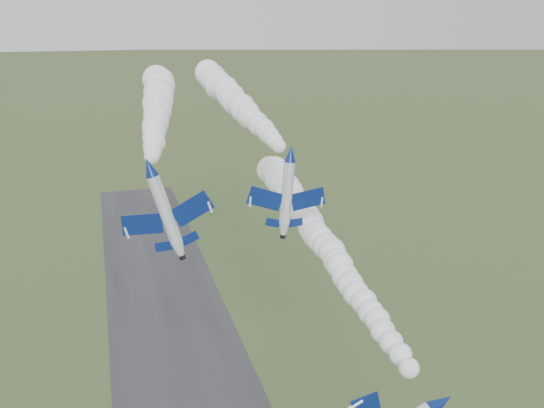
{
  "coord_description": "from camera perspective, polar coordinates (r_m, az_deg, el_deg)",
  "views": [
    {
      "loc": [
        -10.02,
        -46.99,
        58.77
      ],
      "look_at": [
        7.97,
        16.12,
        37.96
      ],
      "focal_mm": 40.0,
      "sensor_mm": 36.0,
      "label": 1
    }
  ],
  "objects": [
    {
      "name": "smoke_trail_jet_pair_right",
      "position": [
        103.62,
        -3.5,
        9.67
      ],
      "size": [
        6.62,
        62.67,
        5.56
      ],
      "primitive_type": null,
      "rotation": [
        0.0,
        0.0,
        -0.02
      ],
      "color": "white"
    },
    {
      "name": "smoke_trail_jet_lead",
      "position": [
        76.78,
        4.44,
        -3.05
      ],
      "size": [
        4.71,
        57.89,
        4.51
      ],
      "primitive_type": null,
      "rotation": [
        0.0,
        0.0,
        -0.0
      ],
      "color": "white"
    },
    {
      "name": "jet_pair_right",
      "position": [
        71.68,
        1.81,
        4.77
      ],
      "size": [
        9.61,
        11.61,
        2.91
      ],
      "rotation": [
        0.0,
        0.09,
        -0.02
      ],
      "color": "silver"
    },
    {
      "name": "jet_lead",
      "position": [
        51.81,
        15.67,
        -17.62
      ],
      "size": [
        4.52,
        11.71,
        8.69
      ],
      "rotation": [
        0.0,
        1.1,
        -0.0
      ],
      "color": "silver"
    },
    {
      "name": "smoke_trail_jet_pair_left",
      "position": [
        100.21,
        -10.79,
        8.85
      ],
      "size": [
        15.04,
        59.58,
        5.82
      ],
      "primitive_type": null,
      "rotation": [
        0.0,
        0.0,
        -0.16
      ],
      "color": "white"
    },
    {
      "name": "jet_pair_left",
      "position": [
        68.66,
        -11.49,
        3.43
      ],
      "size": [
        10.42,
        12.79,
        3.97
      ],
      "rotation": [
        0.0,
        -0.28,
        -0.16
      ],
      "color": "silver"
    }
  ]
}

